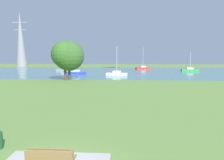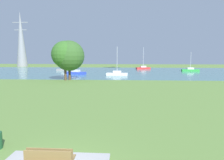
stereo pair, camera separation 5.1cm
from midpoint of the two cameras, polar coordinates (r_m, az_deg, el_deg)
The scene contains 11 objects.
ground_plane at distance 29.44m, azimuth -2.04°, elevation -1.87°, with size 160.00×160.00×0.00m, color olive.
bench_facing_water at distance 8.72m, azimuth -16.75°, elevation -20.69°, with size 1.80×0.48×0.89m.
water_surface at distance 57.21m, azimuth 0.63°, elevation 2.39°, with size 140.00×40.00×0.02m, color slate.
sailboat_red at distance 68.70m, azimuth 8.70°, elevation 3.44°, with size 5.03×2.71×7.35m.
sailboat_green at distance 62.45m, azimuth 21.19°, elevation 2.70°, with size 4.87×1.74×5.61m.
sailboat_gray at distance 61.72m, azimuth -13.32°, elevation 2.94°, with size 4.92×1.93×6.22m.
sailboat_blue at distance 49.62m, azimuth -10.26°, elevation 2.13°, with size 5.02×2.65×7.66m.
sailboat_white at distance 45.62m, azimuth 1.33°, elevation 1.81°, with size 4.93×1.97×6.53m.
tree_west_near at distance 37.73m, azimuth -13.31°, elevation 7.06°, with size 4.87×4.87×7.17m.
tree_west_far at distance 38.01m, azimuth -12.14°, elevation 6.72°, with size 5.59×5.59×7.28m.
electricity_pylon at distance 92.54m, azimuth -24.50°, elevation 10.48°, with size 6.40×4.40×22.57m.
Camera 1 is at (2.77, -6.97, 4.46)m, focal length 32.26 mm.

